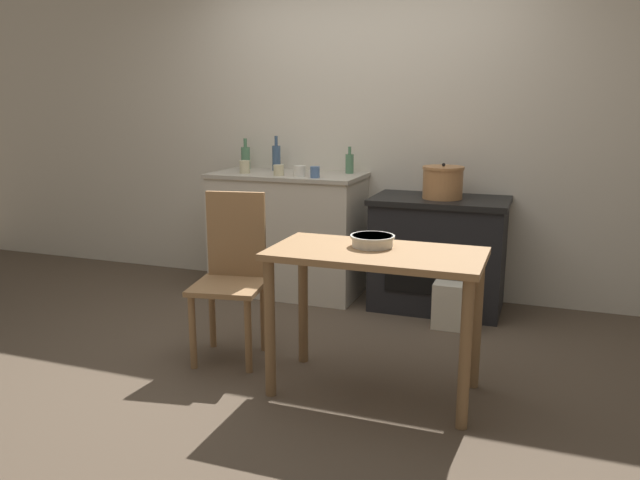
{
  "coord_description": "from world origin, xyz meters",
  "views": [
    {
      "loc": [
        1.36,
        -3.21,
        1.52
      ],
      "look_at": [
        0.0,
        0.51,
        0.62
      ],
      "focal_mm": 35.0,
      "sensor_mm": 36.0,
      "label": 1
    }
  ],
  "objects_px": {
    "cup_mid_right": "(300,171)",
    "cup_center_right": "(245,167)",
    "work_table": "(376,276)",
    "cup_center_left": "(279,170)",
    "bottle_left": "(246,157)",
    "flour_sack": "(450,306)",
    "bottle_far_left": "(276,157)",
    "chair": "(232,272)",
    "mixing_bowl_large": "(372,240)",
    "cup_center": "(315,172)",
    "bottle_mid_left": "(350,163)",
    "stove": "(438,253)",
    "stock_pot": "(443,182)"
  },
  "relations": [
    {
      "from": "chair",
      "to": "mixing_bowl_large",
      "type": "bearing_deg",
      "value": -17.09
    },
    {
      "from": "flour_sack",
      "to": "bottle_left",
      "type": "bearing_deg",
      "value": 162.67
    },
    {
      "from": "stock_pot",
      "to": "cup_center_right",
      "type": "height_order",
      "value": "stock_pot"
    },
    {
      "from": "work_table",
      "to": "cup_center_right",
      "type": "bearing_deg",
      "value": 136.23
    },
    {
      "from": "stock_pot",
      "to": "work_table",
      "type": "bearing_deg",
      "value": -93.61
    },
    {
      "from": "bottle_far_left",
      "to": "cup_center_right",
      "type": "bearing_deg",
      "value": -120.82
    },
    {
      "from": "cup_mid_right",
      "to": "cup_center_right",
      "type": "bearing_deg",
      "value": 176.76
    },
    {
      "from": "chair",
      "to": "stock_pot",
      "type": "bearing_deg",
      "value": 41.17
    },
    {
      "from": "mixing_bowl_large",
      "to": "cup_center",
      "type": "bearing_deg",
      "value": 122.62
    },
    {
      "from": "stove",
      "to": "cup_center_right",
      "type": "relative_size",
      "value": 9.8
    },
    {
      "from": "bottle_left",
      "to": "cup_center",
      "type": "distance_m",
      "value": 0.83
    },
    {
      "from": "work_table",
      "to": "cup_center_left",
      "type": "distance_m",
      "value": 1.76
    },
    {
      "from": "bottle_far_left",
      "to": "chair",
      "type": "bearing_deg",
      "value": -76.65
    },
    {
      "from": "stock_pot",
      "to": "bottle_far_left",
      "type": "relative_size",
      "value": 1.06
    },
    {
      "from": "bottle_left",
      "to": "stove",
      "type": "bearing_deg",
      "value": -5.37
    },
    {
      "from": "flour_sack",
      "to": "cup_center_left",
      "type": "height_order",
      "value": "cup_center_left"
    },
    {
      "from": "bottle_mid_left",
      "to": "cup_center",
      "type": "distance_m",
      "value": 0.39
    },
    {
      "from": "chair",
      "to": "cup_center",
      "type": "xyz_separation_m",
      "value": [
        0.12,
        1.09,
        0.48
      ]
    },
    {
      "from": "chair",
      "to": "mixing_bowl_large",
      "type": "relative_size",
      "value": 4.23
    },
    {
      "from": "bottle_mid_left",
      "to": "cup_center",
      "type": "height_order",
      "value": "bottle_mid_left"
    },
    {
      "from": "stove",
      "to": "bottle_left",
      "type": "height_order",
      "value": "bottle_left"
    },
    {
      "from": "work_table",
      "to": "bottle_left",
      "type": "bearing_deg",
      "value": 133.43
    },
    {
      "from": "work_table",
      "to": "bottle_left",
      "type": "xyz_separation_m",
      "value": [
        -1.56,
        1.64,
        0.42
      ]
    },
    {
      "from": "cup_center",
      "to": "stock_pot",
      "type": "bearing_deg",
      "value": 11.37
    },
    {
      "from": "chair",
      "to": "bottle_left",
      "type": "relative_size",
      "value": 3.93
    },
    {
      "from": "work_table",
      "to": "stock_pot",
      "type": "height_order",
      "value": "stock_pot"
    },
    {
      "from": "chair",
      "to": "cup_center_right",
      "type": "relative_size",
      "value": 9.92
    },
    {
      "from": "work_table",
      "to": "bottle_mid_left",
      "type": "relative_size",
      "value": 5.25
    },
    {
      "from": "work_table",
      "to": "mixing_bowl_large",
      "type": "bearing_deg",
      "value": 117.93
    },
    {
      "from": "stock_pot",
      "to": "cup_center_left",
      "type": "height_order",
      "value": "stock_pot"
    },
    {
      "from": "cup_center_right",
      "to": "cup_center",
      "type": "bearing_deg",
      "value": -7.82
    },
    {
      "from": "cup_center_left",
      "to": "cup_center",
      "type": "relative_size",
      "value": 0.98
    },
    {
      "from": "cup_mid_right",
      "to": "stock_pot",
      "type": "bearing_deg",
      "value": 6.74
    },
    {
      "from": "mixing_bowl_large",
      "to": "bottle_mid_left",
      "type": "xyz_separation_m",
      "value": [
        -0.62,
        1.56,
        0.23
      ]
    },
    {
      "from": "stove",
      "to": "cup_center",
      "type": "xyz_separation_m",
      "value": [
        -0.89,
        -0.21,
        0.58
      ]
    },
    {
      "from": "flour_sack",
      "to": "bottle_left",
      "type": "relative_size",
      "value": 1.25
    },
    {
      "from": "cup_center_left",
      "to": "cup_center",
      "type": "height_order",
      "value": "cup_center"
    },
    {
      "from": "stock_pot",
      "to": "bottle_mid_left",
      "type": "relative_size",
      "value": 1.43
    },
    {
      "from": "stock_pot",
      "to": "cup_center",
      "type": "height_order",
      "value": "stock_pot"
    },
    {
      "from": "cup_center_left",
      "to": "flour_sack",
      "type": "bearing_deg",
      "value": -9.71
    },
    {
      "from": "work_table",
      "to": "mixing_bowl_large",
      "type": "xyz_separation_m",
      "value": [
        -0.04,
        0.08,
        0.17
      ]
    },
    {
      "from": "flour_sack",
      "to": "mixing_bowl_large",
      "type": "relative_size",
      "value": 1.35
    },
    {
      "from": "stove",
      "to": "cup_mid_right",
      "type": "relative_size",
      "value": 10.75
    },
    {
      "from": "work_table",
      "to": "stock_pot",
      "type": "bearing_deg",
      "value": 86.39
    },
    {
      "from": "work_table",
      "to": "bottle_far_left",
      "type": "bearing_deg",
      "value": 128.04
    },
    {
      "from": "chair",
      "to": "bottle_left",
      "type": "height_order",
      "value": "bottle_left"
    },
    {
      "from": "bottle_far_left",
      "to": "bottle_left",
      "type": "height_order",
      "value": "bottle_far_left"
    },
    {
      "from": "flour_sack",
      "to": "cup_center_right",
      "type": "height_order",
      "value": "cup_center_right"
    },
    {
      "from": "stock_pot",
      "to": "cup_center",
      "type": "xyz_separation_m",
      "value": [
        -0.9,
        -0.18,
        0.06
      ]
    },
    {
      "from": "work_table",
      "to": "bottle_far_left",
      "type": "xyz_separation_m",
      "value": [
        -1.27,
        1.63,
        0.43
      ]
    }
  ]
}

